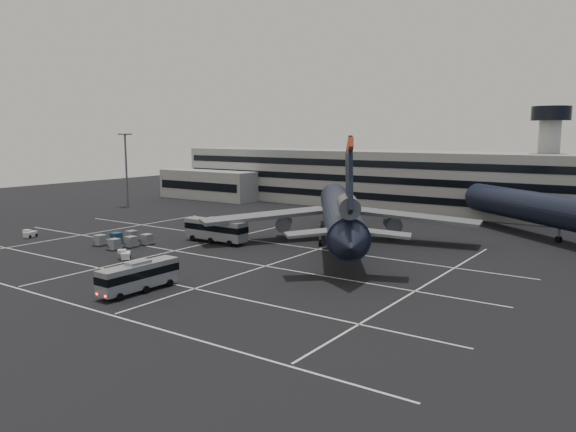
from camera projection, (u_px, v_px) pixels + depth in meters
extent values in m
plane|color=black|center=(183.00, 260.00, 81.68)|extent=(260.00, 260.00, 0.00)
cube|color=silver|center=(44.00, 296.00, 63.83)|extent=(90.00, 0.25, 0.01)
cube|color=silver|center=(128.00, 274.00, 73.57)|extent=(90.00, 0.25, 0.01)
cube|color=silver|center=(202.00, 255.00, 84.93)|extent=(90.00, 0.25, 0.01)
cube|color=silver|center=(259.00, 241.00, 96.29)|extent=(90.00, 0.25, 0.01)
cube|color=silver|center=(91.00, 233.00, 103.52)|extent=(0.25, 55.00, 0.01)
cube|color=silver|center=(184.00, 249.00, 89.94)|extent=(0.25, 55.00, 0.01)
cube|color=silver|center=(274.00, 263.00, 79.76)|extent=(0.25, 55.00, 0.01)
cube|color=silver|center=(421.00, 287.00, 67.31)|extent=(0.25, 55.00, 0.01)
cube|color=gray|center=(392.00, 179.00, 139.08)|extent=(120.00, 18.00, 14.00)
cube|color=black|center=(376.00, 197.00, 132.25)|extent=(118.00, 0.20, 1.60)
cube|color=black|center=(376.00, 180.00, 131.67)|extent=(118.00, 0.20, 1.60)
cube|color=black|center=(377.00, 164.00, 131.13)|extent=(118.00, 0.20, 1.60)
cube|color=gray|center=(210.00, 185.00, 158.08)|extent=(30.00, 10.00, 8.00)
cylinder|color=gray|center=(548.00, 168.00, 120.32)|extent=(4.40, 4.40, 22.00)
cylinder|color=black|center=(551.00, 113.00, 118.64)|extent=(8.00, 8.00, 3.00)
ellipsoid|color=#38332B|center=(360.00, 197.00, 255.11)|extent=(196.00, 140.00, 32.00)
cylinder|color=slate|center=(126.00, 171.00, 139.89)|extent=(0.50, 0.50, 18.00)
cube|color=slate|center=(125.00, 134.00, 138.56)|extent=(2.40, 2.40, 0.35)
cylinder|color=black|center=(340.00, 213.00, 93.14)|extent=(30.44, 43.53, 5.60)
cone|color=black|center=(334.00, 196.00, 119.03)|extent=(7.14, 6.80, 5.60)
cone|color=black|center=(350.00, 244.00, 66.94)|extent=(6.93, 6.92, 5.04)
cube|color=black|center=(349.00, 180.00, 69.32)|extent=(5.50, 8.27, 10.97)
cube|color=red|center=(350.00, 146.00, 67.23)|extent=(2.20, 3.02, 2.24)
cylinder|color=#595B60|center=(348.00, 206.00, 70.30)|extent=(5.49, 6.51, 2.70)
cube|color=slate|center=(315.00, 233.00, 71.49)|extent=(7.60, 7.54, 0.87)
cube|color=slate|center=(381.00, 233.00, 71.12)|extent=(8.15, 5.62, 0.87)
cube|color=slate|center=(266.00, 216.00, 95.77)|extent=(17.28, 21.09, 1.75)
cylinder|color=#595B60|center=(284.00, 223.00, 98.85)|extent=(5.23, 6.09, 2.70)
cube|color=slate|center=(413.00, 217.00, 94.69)|extent=(22.63, 9.38, 1.75)
cylinder|color=#595B60|center=(392.00, 224.00, 98.03)|extent=(5.23, 6.09, 2.70)
cylinder|color=slate|center=(336.00, 217.00, 108.75)|extent=(0.44, 0.44, 3.00)
cylinder|color=black|center=(335.00, 226.00, 109.00)|extent=(1.01, 1.20, 1.10)
cylinder|color=slate|center=(320.00, 233.00, 91.73)|extent=(0.44, 0.44, 3.00)
cylinder|color=black|center=(320.00, 243.00, 91.98)|extent=(1.01, 1.20, 1.10)
cylinder|color=slate|center=(360.00, 233.00, 91.46)|extent=(0.44, 0.44, 3.00)
cylinder|color=black|center=(359.00, 243.00, 91.70)|extent=(1.01, 1.20, 1.10)
cylinder|color=black|center=(561.00, 212.00, 94.28)|extent=(40.46, 35.03, 5.60)
cone|color=black|center=(471.00, 196.00, 119.28)|extent=(7.04, 7.18, 5.60)
cylinder|color=slate|center=(559.00, 230.00, 94.72)|extent=(0.44, 0.44, 3.00)
cylinder|color=black|center=(559.00, 239.00, 94.96)|extent=(1.17, 1.09, 1.10)
cube|color=gray|center=(139.00, 276.00, 65.17)|extent=(2.54, 10.43, 2.83)
cube|color=black|center=(139.00, 273.00, 65.12)|extent=(2.60, 10.49, 0.90)
cube|color=gray|center=(138.00, 262.00, 64.93)|extent=(1.56, 2.86, 0.33)
cylinder|color=black|center=(107.00, 294.00, 63.15)|extent=(0.32, 0.91, 0.91)
cylinder|color=black|center=(120.00, 297.00, 61.78)|extent=(0.32, 0.91, 0.91)
cylinder|color=black|center=(133.00, 287.00, 66.07)|extent=(0.32, 0.91, 0.91)
cylinder|color=black|center=(146.00, 290.00, 64.70)|extent=(0.32, 0.91, 0.91)
cylinder|color=black|center=(156.00, 280.00, 68.98)|extent=(0.32, 0.91, 0.91)
cylinder|color=black|center=(170.00, 283.00, 67.61)|extent=(0.32, 0.91, 0.91)
cube|color=#FF0C05|center=(97.00, 294.00, 61.58)|extent=(0.24, 0.08, 0.21)
cube|color=#FF0C05|center=(105.00, 296.00, 60.71)|extent=(0.24, 0.08, 0.21)
cube|color=gray|center=(216.00, 230.00, 94.71)|extent=(11.90, 2.71, 3.24)
cube|color=black|center=(216.00, 227.00, 94.65)|extent=(11.96, 2.77, 1.03)
cube|color=gray|center=(216.00, 219.00, 94.44)|extent=(3.25, 1.73, 0.38)
cylinder|color=black|center=(230.00, 243.00, 91.51)|extent=(1.04, 0.35, 1.04)
cylinder|color=black|center=(240.00, 241.00, 93.70)|extent=(1.04, 0.35, 1.04)
cylinder|color=black|center=(211.00, 241.00, 93.86)|extent=(1.04, 0.35, 1.04)
cylinder|color=black|center=(221.00, 238.00, 96.05)|extent=(1.04, 0.35, 1.04)
cylinder|color=black|center=(193.00, 238.00, 96.21)|extent=(1.04, 0.35, 1.04)
cylinder|color=black|center=(204.00, 236.00, 98.41)|extent=(1.04, 0.35, 1.04)
cube|color=silver|center=(30.00, 234.00, 99.71)|extent=(1.90, 2.53, 0.92)
cube|color=silver|center=(28.00, 231.00, 99.13)|extent=(1.36, 1.24, 0.51)
cylinder|color=black|center=(24.00, 236.00, 99.12)|extent=(0.40, 0.61, 0.57)
cylinder|color=black|center=(30.00, 237.00, 98.82)|extent=(0.40, 0.61, 0.57)
cylinder|color=black|center=(31.00, 235.00, 100.67)|extent=(0.40, 0.61, 0.57)
cylinder|color=black|center=(36.00, 235.00, 100.38)|extent=(0.40, 0.61, 0.57)
cube|color=silver|center=(126.00, 255.00, 82.31)|extent=(2.53, 2.46, 0.94)
cube|color=silver|center=(125.00, 252.00, 81.72)|extent=(1.46, 1.48, 0.52)
cylinder|color=black|center=(121.00, 259.00, 81.42)|extent=(0.58, 0.56, 0.58)
cylinder|color=black|center=(130.00, 258.00, 81.67)|extent=(0.58, 0.56, 0.58)
cylinder|color=black|center=(122.00, 256.00, 83.03)|extent=(0.58, 0.56, 0.58)
cylinder|color=black|center=(130.00, 256.00, 83.28)|extent=(0.58, 0.56, 0.58)
cube|color=#2D2D30|center=(100.00, 245.00, 92.41)|extent=(2.17, 2.41, 0.17)
cylinder|color=black|center=(100.00, 245.00, 92.42)|extent=(0.10, 0.19, 0.19)
cube|color=gray|center=(100.00, 240.00, 92.28)|extent=(1.73, 1.73, 1.54)
cube|color=#2D2D30|center=(115.00, 249.00, 89.05)|extent=(2.17, 2.41, 0.17)
cylinder|color=black|center=(115.00, 249.00, 89.06)|extent=(0.10, 0.19, 0.19)
cube|color=gray|center=(114.00, 244.00, 88.92)|extent=(1.73, 1.73, 1.54)
cube|color=#2D2D30|center=(116.00, 242.00, 94.44)|extent=(2.17, 2.41, 0.17)
cylinder|color=black|center=(116.00, 243.00, 94.45)|extent=(0.10, 0.19, 0.19)
cube|color=navy|center=(116.00, 237.00, 94.31)|extent=(1.73, 1.73, 1.54)
cube|color=#2D2D30|center=(131.00, 246.00, 91.08)|extent=(2.17, 2.41, 0.17)
cylinder|color=black|center=(131.00, 247.00, 91.08)|extent=(0.10, 0.19, 0.19)
cube|color=gray|center=(131.00, 241.00, 90.95)|extent=(1.73, 1.73, 1.54)
cube|color=#2D2D30|center=(132.00, 240.00, 96.46)|extent=(2.17, 2.41, 0.17)
cylinder|color=black|center=(132.00, 240.00, 96.47)|extent=(0.10, 0.19, 0.19)
cube|color=gray|center=(132.00, 235.00, 96.34)|extent=(1.73, 1.73, 1.54)
cube|color=#2D2D30|center=(147.00, 244.00, 93.10)|extent=(2.17, 2.41, 0.17)
cylinder|color=black|center=(147.00, 244.00, 93.11)|extent=(0.10, 0.19, 0.19)
cube|color=gray|center=(147.00, 239.00, 92.98)|extent=(1.73, 1.73, 1.54)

